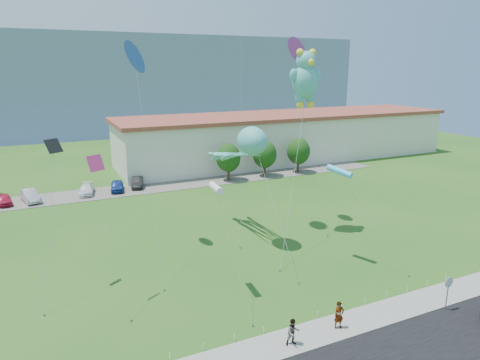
# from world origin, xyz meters

# --- Properties ---
(ground) EXTENTS (160.00, 160.00, 0.00)m
(ground) POSITION_xyz_m (0.00, 0.00, 0.00)
(ground) COLOR #245518
(ground) RESTS_ON ground
(sidewalk) EXTENTS (80.00, 2.50, 0.10)m
(sidewalk) POSITION_xyz_m (0.00, -2.75, 0.05)
(sidewalk) COLOR gray
(sidewalk) RESTS_ON ground
(parking_strip) EXTENTS (70.00, 6.00, 0.06)m
(parking_strip) POSITION_xyz_m (0.00, 35.00, 0.03)
(parking_strip) COLOR #59544C
(parking_strip) RESTS_ON ground
(hill_ridge) EXTENTS (160.00, 50.00, 25.00)m
(hill_ridge) POSITION_xyz_m (0.00, 120.00, 12.50)
(hill_ridge) COLOR slate
(hill_ridge) RESTS_ON ground
(warehouse) EXTENTS (61.00, 15.00, 8.20)m
(warehouse) POSITION_xyz_m (26.00, 44.00, 4.12)
(warehouse) COLOR beige
(warehouse) RESTS_ON ground
(stop_sign) EXTENTS (0.80, 0.07, 2.50)m
(stop_sign) POSITION_xyz_m (9.50, -4.21, 1.87)
(stop_sign) COLOR slate
(stop_sign) RESTS_ON ground
(rope_fence) EXTENTS (26.05, 0.05, 0.50)m
(rope_fence) POSITION_xyz_m (0.00, -1.30, 0.25)
(rope_fence) COLOR white
(rope_fence) RESTS_ON ground
(tree_near) EXTENTS (3.60, 3.60, 5.47)m
(tree_near) POSITION_xyz_m (10.00, 34.00, 3.39)
(tree_near) COLOR #3F2B19
(tree_near) RESTS_ON ground
(tree_mid) EXTENTS (3.60, 3.60, 5.47)m
(tree_mid) POSITION_xyz_m (16.00, 34.00, 3.39)
(tree_mid) COLOR #3F2B19
(tree_mid) RESTS_ON ground
(tree_far) EXTENTS (3.60, 3.60, 5.47)m
(tree_far) POSITION_xyz_m (22.00, 34.00, 3.39)
(tree_far) COLOR #3F2B19
(tree_far) RESTS_ON ground
(pedestrian_left) EXTENTS (0.71, 0.52, 1.80)m
(pedestrian_left) POSITION_xyz_m (1.50, -2.88, 1.00)
(pedestrian_left) COLOR gray
(pedestrian_left) RESTS_ON sidewalk
(pedestrian_right) EXTENTS (0.92, 0.77, 1.69)m
(pedestrian_right) POSITION_xyz_m (-2.02, -3.11, 0.94)
(pedestrian_right) COLOR gray
(pedestrian_right) RESTS_ON sidewalk
(parked_car_red) EXTENTS (1.98, 3.83, 1.25)m
(parked_car_red) POSITION_xyz_m (-19.12, 34.79, 0.68)
(parked_car_red) COLOR #B31638
(parked_car_red) RESTS_ON parking_strip
(parked_car_silver) EXTENTS (2.63, 4.79, 1.50)m
(parked_car_silver) POSITION_xyz_m (-16.33, 34.88, 0.81)
(parked_car_silver) COLOR #ADACB3
(parked_car_silver) RESTS_ON parking_strip
(parked_car_white) EXTENTS (2.47, 4.49, 1.23)m
(parked_car_white) POSITION_xyz_m (-9.67, 35.25, 0.68)
(parked_car_white) COLOR silver
(parked_car_white) RESTS_ON parking_strip
(parked_car_blue) EXTENTS (2.30, 4.28, 1.38)m
(parked_car_blue) POSITION_xyz_m (-5.79, 35.17, 0.75)
(parked_car_blue) COLOR navy
(parked_car_blue) RESTS_ON parking_strip
(parked_car_black) EXTENTS (2.49, 4.34, 1.35)m
(parked_car_black) POSITION_xyz_m (-2.90, 35.84, 0.74)
(parked_car_black) COLOR black
(parked_car_black) RESTS_ON parking_strip
(octopus_kite) EXTENTS (2.52, 15.60, 11.08)m
(octopus_kite) POSITION_xyz_m (2.51, 12.94, 8.96)
(octopus_kite) COLOR teal
(octopus_kite) RESTS_ON ground
(teddy_bear_kite) EXTENTS (8.35, 8.44, 17.76)m
(teddy_bear_kite) POSITION_xyz_m (8.75, 12.86, 15.20)
(teddy_bear_kite) COLOR teal
(teddy_bear_kite) RESTS_ON ground
(small_kite_cyan) EXTENTS (3.68, 6.32, 8.28)m
(small_kite_cyan) POSITION_xyz_m (7.59, 5.49, 7.78)
(small_kite_cyan) COLOR #38B5FF
(small_kite_cyan) RESTS_ON ground
(small_kite_purple) EXTENTS (1.80, 6.66, 18.48)m
(small_kite_purple) POSITION_xyz_m (9.79, 15.99, 17.36)
(small_kite_purple) COLOR #B12FBD
(small_kite_purple) RESTS_ON ground
(small_kite_black) EXTENTS (2.51, 4.89, 11.11)m
(small_kite_black) POSITION_xyz_m (-13.74, 10.36, 9.52)
(small_kite_black) COLOR black
(small_kite_black) RESTS_ON ground
(small_kite_white) EXTENTS (0.60, 6.44, 8.35)m
(small_kite_white) POSITION_xyz_m (-3.59, 4.85, 7.85)
(small_kite_white) COLOR silver
(small_kite_white) RESTS_ON ground
(small_kite_blue) EXTENTS (1.84, 10.48, 17.61)m
(small_kite_blue) POSITION_xyz_m (-6.34, 15.94, 16.50)
(small_kite_blue) COLOR blue
(small_kite_blue) RESTS_ON ground
(small_kite_pink) EXTENTS (1.66, 4.54, 10.34)m
(small_kite_pink) POSITION_xyz_m (-11.08, 6.93, 8.88)
(small_kite_pink) COLOR #CF2E73
(small_kite_pink) RESTS_ON ground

